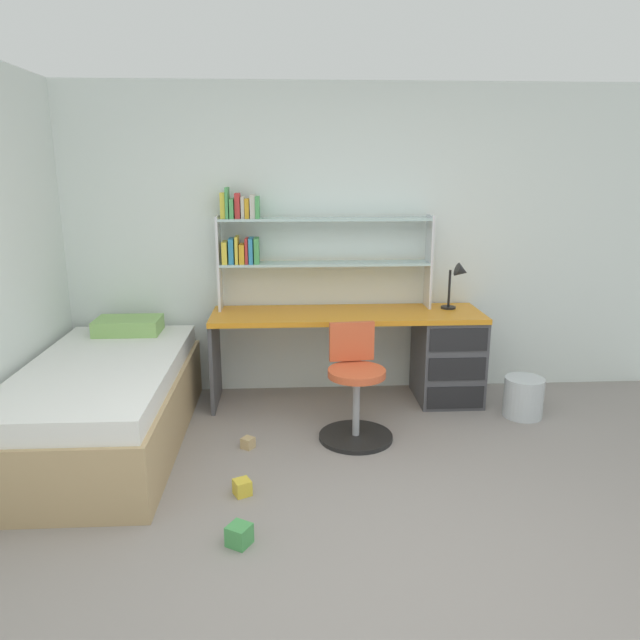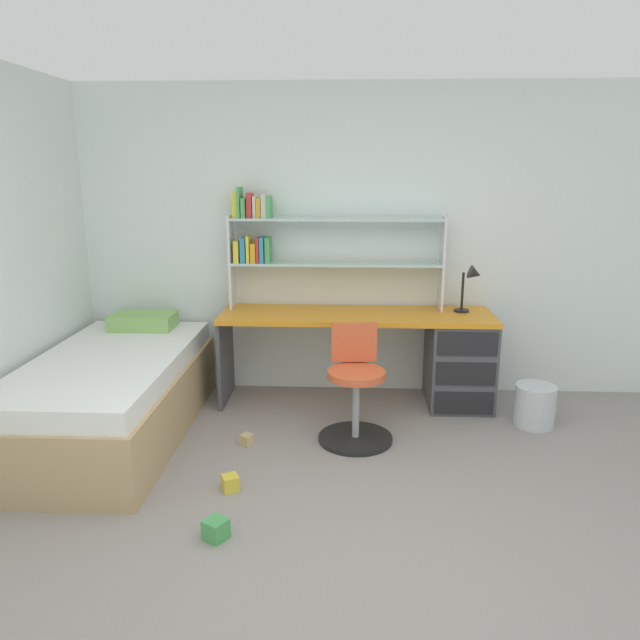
# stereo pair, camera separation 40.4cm
# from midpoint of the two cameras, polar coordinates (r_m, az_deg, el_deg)

# --- Properties ---
(ground_plane) EXTENTS (5.48, 6.17, 0.02)m
(ground_plane) POSITION_cam_midpoint_polar(r_m,az_deg,el_deg) (2.99, 2.49, -24.32)
(ground_plane) COLOR gray
(room_shell) EXTENTS (5.48, 6.17, 2.52)m
(room_shell) POSITION_cam_midpoint_polar(r_m,az_deg,el_deg) (3.73, -18.01, 4.36)
(room_shell) COLOR silver
(room_shell) RESTS_ON ground_plane
(desk) EXTENTS (2.15, 0.59, 0.74)m
(desk) POSITION_cam_midpoint_polar(r_m,az_deg,el_deg) (4.88, 7.04, -2.87)
(desk) COLOR orange
(desk) RESTS_ON ground_plane
(bookshelf_hutch) EXTENTS (1.71, 0.22, 0.97)m
(bookshelf_hutch) POSITION_cam_midpoint_polar(r_m,az_deg,el_deg) (4.81, -5.26, 7.52)
(bookshelf_hutch) COLOR silver
(bookshelf_hutch) RESTS_ON desk
(desk_lamp) EXTENTS (0.20, 0.17, 0.38)m
(desk_lamp) POSITION_cam_midpoint_polar(r_m,az_deg,el_deg) (4.87, 10.77, 3.89)
(desk_lamp) COLOR black
(desk_lamp) RESTS_ON desk
(swivel_chair) EXTENTS (0.52, 0.52, 0.80)m
(swivel_chair) POSITION_cam_midpoint_polar(r_m,az_deg,el_deg) (4.20, 0.63, -7.15)
(swivel_chair) COLOR black
(swivel_chair) RESTS_ON ground_plane
(bed_platform) EXTENTS (1.02, 2.01, 0.71)m
(bed_platform) POSITION_cam_midpoint_polar(r_m,az_deg,el_deg) (4.44, -22.33, -7.40)
(bed_platform) COLOR tan
(bed_platform) RESTS_ON ground_plane
(waste_bin) EXTENTS (0.30, 0.30, 0.31)m
(waste_bin) POSITION_cam_midpoint_polar(r_m,az_deg,el_deg) (4.80, 16.55, -7.11)
(waste_bin) COLOR silver
(waste_bin) RESTS_ON ground_plane
(toy_block_natural_0) EXTENTS (0.11, 0.11, 0.08)m
(toy_block_natural_0) POSITION_cam_midpoint_polar(r_m,az_deg,el_deg) (4.21, -9.68, -11.52)
(toy_block_natural_0) COLOR tan
(toy_block_natural_0) RESTS_ON ground_plane
(toy_block_green_1) EXTENTS (0.15, 0.15, 0.11)m
(toy_block_green_1) POSITION_cam_midpoint_polar(r_m,az_deg,el_deg) (3.26, -11.45, -19.53)
(toy_block_green_1) COLOR #479E51
(toy_block_green_1) RESTS_ON ground_plane
(toy_block_yellow_2) EXTENTS (0.12, 0.12, 0.09)m
(toy_block_yellow_2) POSITION_cam_midpoint_polar(r_m,az_deg,el_deg) (3.68, -10.67, -15.47)
(toy_block_yellow_2) COLOR gold
(toy_block_yellow_2) RESTS_ON ground_plane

